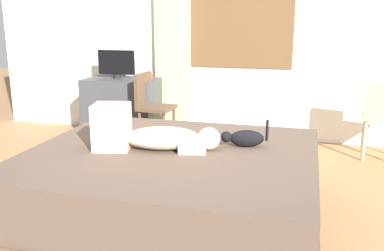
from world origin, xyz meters
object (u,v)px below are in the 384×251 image
Objects in this scene: cup at (150,76)px; tv_monitor at (116,64)px; person_lying at (150,134)px; cat at (244,138)px; desk at (123,107)px; bed at (172,184)px; chair_by_desk at (151,103)px; chair_spare at (382,114)px.

tv_monitor is at bearing -169.73° from cup.
person_lying is 0.72m from cat.
desk is (-1.82, 1.81, -0.23)m from cat.
bed is 2.29× the size of person_lying.
person_lying is at bearing -69.63° from chair_by_desk.
tv_monitor is 3.12m from chair_spare.
tv_monitor is at bearing 120.57° from person_lying.
cat is 2.63m from tv_monitor.
person_lying is at bearing -135.15° from chair_spare.
person_lying is at bearing -59.43° from tv_monitor.
desk is 10.85× the size of cup.
cup is at bearing 10.27° from tv_monitor.
cup is at bearing 110.74° from person_lying.
cat is 0.74× the size of tv_monitor.
chair_by_desk reaches higher than cup.
desk is at bearing 148.71° from chair_by_desk.
chair_by_desk is (-0.82, 1.75, 0.25)m from bed.
person_lying is at bearing -179.58° from bed.
tv_monitor is 5.79× the size of cup.
cat is at bearing 20.16° from person_lying.
chair_by_desk reaches higher than bed.
person_lying is 1.04× the size of desk.
tv_monitor is (-1.38, 2.05, 0.66)m from bed.
cat is 0.41× the size of chair_spare.
chair_by_desk is at bearing -28.47° from tv_monitor.
cat is 2.40m from cup.
desk is 0.54m from cup.
bed is at bearing -132.45° from chair_spare.
cat is at bearing -51.90° from cup.
bed is at bearing -64.88° from chair_by_desk.
chair_by_desk is at bearing -67.58° from cup.
person_lying reaches higher than cat.
tv_monitor reaches higher than chair_spare.
bed is 6.08× the size of cat.
chair_spare is (3.02, -0.19, 0.14)m from desk.
bed is 0.65m from cat.
person_lying is at bearing -60.70° from desk.
cat is at bearing 26.06° from bed.
cup is 0.10× the size of chair_by_desk.
desk is 3.03m from chair_spare.
person_lying is 2.37m from desk.
chair_by_desk is (-1.32, 1.50, -0.09)m from cat.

